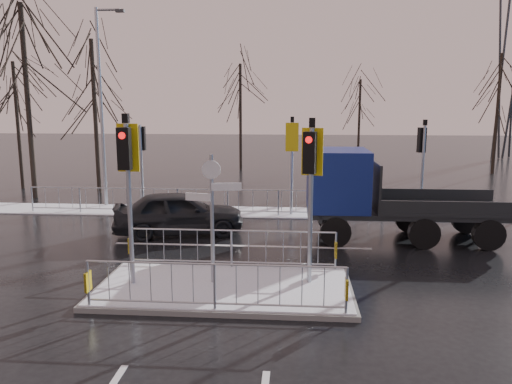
# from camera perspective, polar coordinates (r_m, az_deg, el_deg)

# --- Properties ---
(ground) EXTENTS (120.00, 120.00, 0.00)m
(ground) POSITION_cam_1_polar(r_m,az_deg,el_deg) (12.03, -3.64, -11.24)
(ground) COLOR black
(ground) RESTS_ON ground
(snow_verge) EXTENTS (30.00, 2.00, 0.04)m
(snow_verge) POSITION_cam_1_polar(r_m,az_deg,el_deg) (20.22, -0.22, -2.32)
(snow_verge) COLOR white
(snow_verge) RESTS_ON ground
(lane_markings) EXTENTS (8.00, 11.38, 0.01)m
(lane_markings) POSITION_cam_1_polar(r_m,az_deg,el_deg) (11.72, -3.87, -11.81)
(lane_markings) COLOR silver
(lane_markings) RESTS_ON ground
(traffic_island) EXTENTS (6.00, 3.04, 4.15)m
(traffic_island) POSITION_cam_1_polar(r_m,az_deg,el_deg) (11.90, -3.71, -9.47)
(traffic_island) COLOR slate
(traffic_island) RESTS_ON ground
(far_kerb_fixtures) EXTENTS (18.00, 0.65, 3.83)m
(far_kerb_fixtures) POSITION_cam_1_polar(r_m,az_deg,el_deg) (19.51, 0.52, 0.21)
(far_kerb_fixtures) COLOR #989FA6
(far_kerb_fixtures) RESTS_ON ground
(car_far_lane) EXTENTS (4.64, 2.79, 1.48)m
(car_far_lane) POSITION_cam_1_polar(r_m,az_deg,el_deg) (17.02, -8.80, -2.34)
(car_far_lane) COLOR black
(car_far_lane) RESTS_ON ground
(flatbed_truck) EXTENTS (6.30, 2.31, 2.92)m
(flatbed_truck) POSITION_cam_1_polar(r_m,az_deg,el_deg) (16.44, 12.35, -0.02)
(flatbed_truck) COLOR black
(flatbed_truck) RESTS_ON ground
(tree_near_a) EXTENTS (4.75, 4.75, 8.97)m
(tree_near_a) POSITION_cam_1_polar(r_m,az_deg,el_deg) (25.25, -24.91, 13.14)
(tree_near_a) COLOR black
(tree_near_a) RESTS_ON ground
(tree_near_b) EXTENTS (4.00, 4.00, 7.55)m
(tree_near_b) POSITION_cam_1_polar(r_m,az_deg,el_deg) (25.48, -18.07, 11.36)
(tree_near_b) COLOR black
(tree_near_b) RESTS_ON ground
(tree_near_c) EXTENTS (3.50, 3.50, 6.61)m
(tree_near_c) POSITION_cam_1_polar(r_m,az_deg,el_deg) (28.35, -25.76, 9.38)
(tree_near_c) COLOR black
(tree_near_c) RESTS_ON ground
(tree_far_a) EXTENTS (3.75, 3.75, 7.08)m
(tree_far_a) POSITION_cam_1_polar(r_m,az_deg,el_deg) (33.28, -1.79, 10.88)
(tree_far_a) COLOR black
(tree_far_a) RESTS_ON ground
(tree_far_b) EXTENTS (3.25, 3.25, 6.14)m
(tree_far_b) POSITION_cam_1_polar(r_m,az_deg,el_deg) (35.36, 11.76, 9.59)
(tree_far_b) COLOR black
(tree_far_b) RESTS_ON ground
(tree_far_c) EXTENTS (4.00, 4.00, 7.55)m
(tree_far_c) POSITION_cam_1_polar(r_m,az_deg,el_deg) (34.40, 26.03, 10.39)
(tree_far_c) COLOR black
(tree_far_c) RESTS_ON ground
(street_lamp_left) EXTENTS (1.25, 0.18, 8.20)m
(street_lamp_left) POSITION_cam_1_polar(r_m,az_deg,el_deg) (22.10, -17.14, 9.97)
(street_lamp_left) COLOR #989FA6
(street_lamp_left) RESTS_ON ground
(pylon_wires) EXTENTS (70.00, 2.38, 19.97)m
(pylon_wires) POSITION_cam_1_polar(r_m,az_deg,el_deg) (44.33, 25.88, 17.78)
(pylon_wires) COLOR #2D3033
(pylon_wires) RESTS_ON ground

